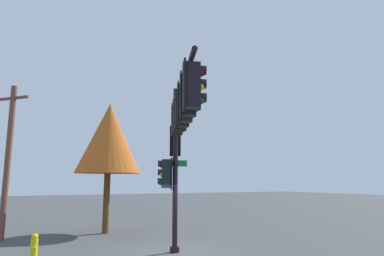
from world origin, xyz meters
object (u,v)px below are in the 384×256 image
at_px(signal_pole_assembly, 180,128).
at_px(fire_hydrant, 34,246).
at_px(tree_near, 109,138).
at_px(utility_pole, 8,157).

relative_size(signal_pole_assembly, fire_hydrant, 7.64).
bearing_deg(fire_hydrant, tree_near, 142.96).
bearing_deg(tree_near, fire_hydrant, -37.04).
distance_m(utility_pole, tree_near, 4.81).
distance_m(fire_hydrant, tree_near, 7.28).
distance_m(signal_pole_assembly, fire_hydrant, 6.51).
distance_m(signal_pole_assembly, utility_pole, 9.43).
bearing_deg(tree_near, utility_pole, -90.63).
height_order(utility_pole, fire_hydrant, utility_pole).
xyz_separation_m(fire_hydrant, tree_near, (-4.56, 3.44, 4.51)).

